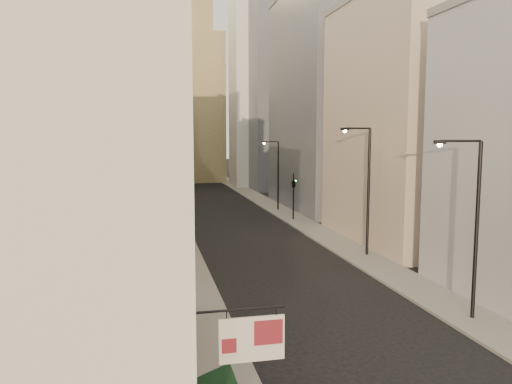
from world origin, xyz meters
The scene contains 17 objects.
sidewalk_left centered at (-6.50, 55.00, 0.07)m, with size 3.00×140.00×0.15m, color gray.
sidewalk_right centered at (6.50, 55.00, 0.07)m, with size 3.00×140.00×0.15m, color gray.
near_building_left centered at (-10.99, 9.00, 6.02)m, with size 8.30×23.04×12.30m.
left_bldg_beige centered at (-12.00, 26.00, 8.00)m, with size 8.00×12.00×16.00m, color #B4A18D.
left_bldg_grey centered at (-12.00, 42.00, 10.00)m, with size 8.00×16.00×20.00m, color #9B9CA0.
left_bldg_tan centered at (-12.00, 60.00, 8.50)m, with size 8.00×18.00×17.00m, color #8B7A4F.
left_bldg_wingrid centered at (-12.00, 80.00, 12.00)m, with size 8.00×20.00×24.00m, color gray.
right_bldg_beige centered at (12.00, 30.00, 10.00)m, with size 8.00×16.00×20.00m, color #B4A18D.
right_bldg_wingrid centered at (12.00, 50.00, 13.00)m, with size 8.00×20.00×26.00m, color gray.
highrise centered at (18.00, 78.00, 25.66)m, with size 21.00×23.00×51.20m.
clock_tower centered at (-1.00, 92.00, 17.63)m, with size 14.00×14.00×44.90m.
white_tower centered at (10.00, 78.00, 18.61)m, with size 8.00×8.00×41.50m.
streetlamp_near centered at (6.26, 12.53, 5.00)m, with size 2.27×0.66×8.75m.
streetlamp_mid centered at (6.80, 25.55, 5.44)m, with size 2.48×0.58×9.52m.
streetlamp_far centered at (6.18, 48.72, 4.72)m, with size 2.15×0.57×8.26m.
traffic_light_left centered at (-6.48, 43.48, 3.60)m, with size 0.59×0.52×5.00m.
traffic_light_right centered at (6.21, 41.82, 3.90)m, with size 0.82×0.82×5.00m.
Camera 1 is at (-8.85, -8.10, 8.96)m, focal length 35.00 mm.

